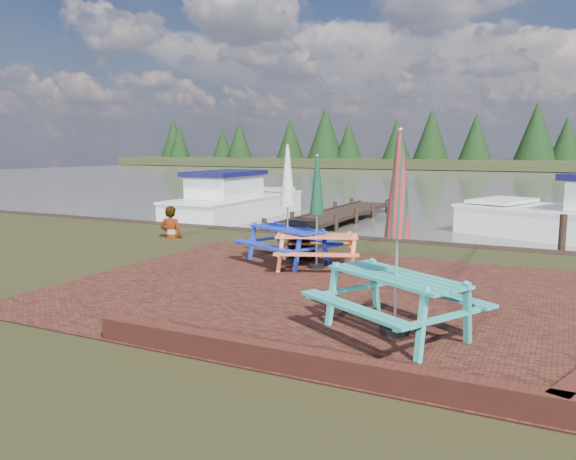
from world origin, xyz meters
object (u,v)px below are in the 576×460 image
at_px(picnic_table_red, 317,230).
at_px(picnic_table_blue, 288,222).
at_px(jetty, 338,214).
at_px(boat_jetty, 235,203).
at_px(picnic_table_teal, 396,265).
at_px(chalkboard, 302,239).
at_px(person, 170,206).

distance_m(picnic_table_red, picnic_table_blue, 0.87).
height_order(jetty, boat_jetty, boat_jetty).
height_order(picnic_table_teal, jetty, picnic_table_teal).
relative_size(jetty, boat_jetty, 1.27).
distance_m(chalkboard, boat_jetty, 9.51).
bearing_deg(chalkboard, picnic_table_red, -43.37).
relative_size(chalkboard, person, 0.52).
bearing_deg(person, boat_jetty, -86.09).
height_order(picnic_table_blue, person, picnic_table_blue).
bearing_deg(jetty, chalkboard, -74.86).
distance_m(picnic_table_teal, jetty, 13.25).
height_order(picnic_table_blue, jetty, picnic_table_blue).
bearing_deg(jetty, person, -111.17).
distance_m(chalkboard, jetty, 8.15).
bearing_deg(chalkboard, boat_jetty, 134.28).
relative_size(picnic_table_teal, person, 1.53).
bearing_deg(jetty, boat_jetty, -170.88).
bearing_deg(picnic_table_red, boat_jetty, 108.68).
height_order(picnic_table_red, chalkboard, picnic_table_red).
relative_size(picnic_table_blue, boat_jetty, 0.37).
bearing_deg(jetty, picnic_table_blue, -76.61).
bearing_deg(picnic_table_teal, jetty, 144.61).
bearing_deg(boat_jetty, chalkboard, -49.71).
height_order(picnic_table_teal, boat_jetty, picnic_table_teal).
relative_size(picnic_table_red, picnic_table_blue, 0.92).
height_order(picnic_table_blue, boat_jetty, picnic_table_blue).
height_order(chalkboard, boat_jetty, boat_jetty).
bearing_deg(person, chalkboard, 154.73).
height_order(picnic_table_blue, chalkboard, picnic_table_blue).
height_order(picnic_table_red, boat_jetty, picnic_table_red).
bearing_deg(chalkboard, picnic_table_teal, -47.94).
bearing_deg(boat_jetty, picnic_table_teal, -50.51).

